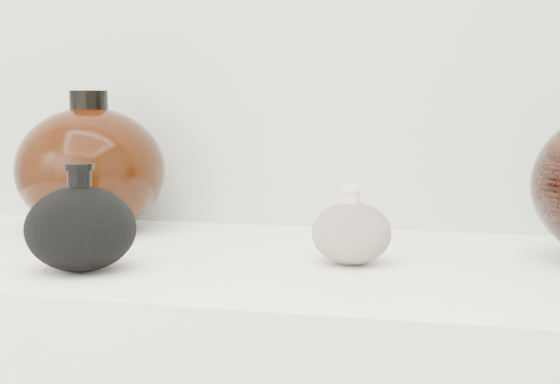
# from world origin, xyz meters

# --- Properties ---
(black_gourd_vase) EXTENTS (0.16, 0.16, 0.13)m
(black_gourd_vase) POSITION_xyz_m (-0.21, 0.82, 0.95)
(black_gourd_vase) COLOR black
(black_gourd_vase) RESTS_ON display_counter
(cream_gourd_vase) EXTENTS (0.10, 0.10, 0.10)m
(cream_gourd_vase) POSITION_xyz_m (0.09, 0.94, 0.94)
(cream_gourd_vase) COLOR beige
(cream_gourd_vase) RESTS_ON display_counter
(left_round_pot) EXTENTS (0.28, 0.28, 0.21)m
(left_round_pot) POSITION_xyz_m (-0.32, 1.08, 1.00)
(left_round_pot) COLOR black
(left_round_pot) RESTS_ON display_counter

